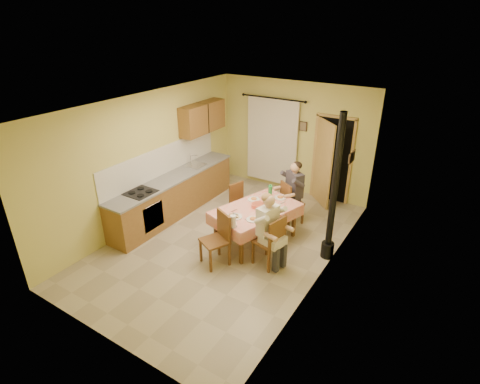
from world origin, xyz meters
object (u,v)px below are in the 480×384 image
Objects in this scene: chair_right at (269,250)px; stove_flue at (332,209)px; chair_near at (216,250)px; chair_left at (241,212)px; man_far at (293,186)px; dining_table at (256,225)px; man_right at (269,222)px; chair_far at (291,210)px.

stove_flue is at bearing -32.90° from chair_right.
chair_left is at bearing -50.24° from chair_near.
stove_flue is (0.84, 0.80, 0.73)m from chair_right.
chair_near is 2.29m from man_far.
dining_table is at bearing -169.59° from stove_flue.
man_right is at bearing -26.54° from dining_table.
chair_right is at bearing -46.16° from man_far.
man_right is (0.30, -1.65, 0.00)m from man_far.
chair_far is 0.96× the size of chair_right.
chair_far is 1.67m from chair_right.
man_right reaches higher than chair_far.
stove_flue reaches higher than chair_left.
stove_flue is (0.85, 0.80, 0.15)m from man_right.
chair_right is at bearing -123.95° from chair_near.
chair_near is 1.51m from chair_left.
chair_far is at bearing 144.13° from stove_flue.
dining_table is at bearing -70.83° from man_far.
stove_flue is (1.68, 1.30, 0.73)m from chair_near.
man_far is (0.01, 0.01, 0.59)m from chair_far.
man_right is at bearing -123.32° from chair_near.
man_far reaches higher than chair_far.
chair_left is 0.67× the size of man_far.
man_right is at bearing -46.64° from man_far.
chair_right is 0.73× the size of man_right.
chair_right is at bearing -45.84° from chair_far.
man_far is at bearing 145.32° from chair_left.
stove_flue is at bearing -33.53° from man_right.
chair_right is 0.59m from man_right.
man_right is 0.50× the size of stove_flue.
dining_table is 0.69× the size of stove_flue.
chair_left is at bearing 161.95° from dining_table.
stove_flue reaches higher than dining_table.
man_far reaches higher than chair_near.
chair_left is 0.33× the size of stove_flue.
stove_flue reaches higher than chair_near.
chair_right is at bearing -25.99° from dining_table.
chair_right is 0.73× the size of man_far.
man_right is (1.20, -0.97, 0.59)m from chair_left.
man_right reaches higher than chair_near.
chair_left is 2.18m from stove_flue.
dining_table is 1.25m from man_far.
man_right reaches higher than dining_table.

